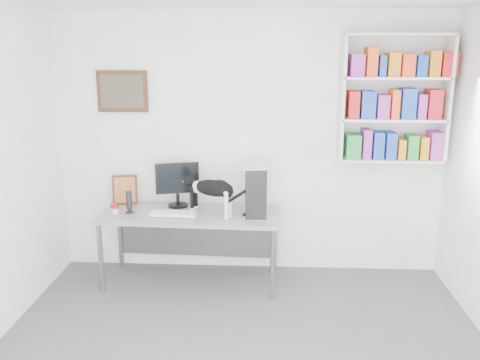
# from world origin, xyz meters

# --- Properties ---
(room) EXTENTS (4.01, 4.01, 2.70)m
(room) POSITION_xyz_m (0.00, 0.00, 1.35)
(room) COLOR #56555B
(room) RESTS_ON ground
(bookshelf) EXTENTS (1.03, 0.28, 1.24)m
(bookshelf) POSITION_xyz_m (1.40, 1.85, 1.85)
(bookshelf) COLOR silver
(bookshelf) RESTS_ON room
(wall_art) EXTENTS (0.52, 0.04, 0.42)m
(wall_art) POSITION_xyz_m (-1.30, 1.97, 1.90)
(wall_art) COLOR #4E2D19
(wall_art) RESTS_ON room
(desk) EXTENTS (1.80, 0.76, 0.74)m
(desk) POSITION_xyz_m (-0.58, 1.59, 0.37)
(desk) COLOR gray
(desk) RESTS_ON room
(monitor) EXTENTS (0.48, 0.32, 0.47)m
(monitor) POSITION_xyz_m (-0.74, 1.80, 0.97)
(monitor) COLOR black
(monitor) RESTS_ON desk
(keyboard) EXTENTS (0.46, 0.20, 0.03)m
(keyboard) POSITION_xyz_m (-0.73, 1.50, 0.76)
(keyboard) COLOR silver
(keyboard) RESTS_ON desk
(pc_tower) EXTENTS (0.25, 0.51, 0.49)m
(pc_tower) POSITION_xyz_m (0.06, 1.64, 0.98)
(pc_tower) COLOR #BDBCC2
(pc_tower) RESTS_ON desk
(speaker) EXTENTS (0.13, 0.13, 0.23)m
(speaker) POSITION_xyz_m (-1.18, 1.56, 0.85)
(speaker) COLOR black
(speaker) RESTS_ON desk
(leaning_print) EXTENTS (0.27, 0.15, 0.32)m
(leaning_print) POSITION_xyz_m (-1.30, 1.87, 0.90)
(leaning_print) COLOR #4E2D19
(leaning_print) RESTS_ON desk
(soup_can) EXTENTS (0.09, 0.09, 0.11)m
(soup_can) POSITION_xyz_m (-1.32, 1.53, 0.79)
(soup_can) COLOR #B30F18
(soup_can) RESTS_ON desk
(cat) EXTENTS (0.63, 0.39, 0.38)m
(cat) POSITION_xyz_m (-0.35, 1.51, 0.93)
(cat) COLOR black
(cat) RESTS_ON desk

